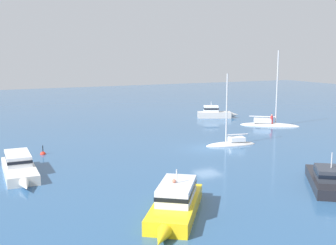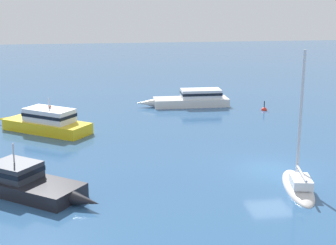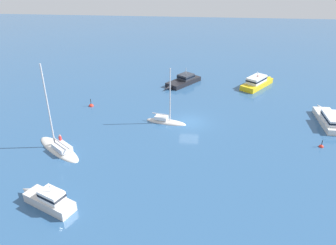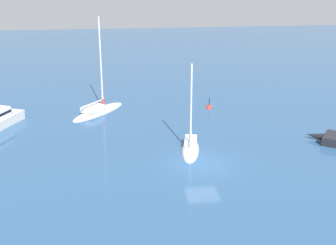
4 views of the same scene
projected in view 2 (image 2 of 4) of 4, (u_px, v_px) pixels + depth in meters
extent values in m
plane|color=#2D5684|center=(271.00, 169.00, 29.12)|extent=(160.00, 160.00, 0.00)
cube|color=yellow|center=(47.00, 126.00, 37.04)|extent=(6.84, 5.89, 0.81)
cone|color=yellow|center=(6.00, 120.00, 38.93)|extent=(1.84, 1.65, 0.81)
cube|color=silver|center=(49.00, 115.00, 36.68)|extent=(4.04, 3.67, 0.98)
cube|color=black|center=(49.00, 114.00, 36.67)|extent=(4.10, 3.72, 0.24)
cylinder|color=silver|center=(49.00, 103.00, 36.46)|extent=(0.08, 0.08, 0.80)
cylinder|color=red|center=(50.00, 115.00, 36.84)|extent=(0.32, 0.32, 0.97)
sphere|color=#CC745B|center=(50.00, 107.00, 36.68)|extent=(0.24, 0.24, 0.24)
cube|color=silver|center=(191.00, 102.00, 45.69)|extent=(6.84, 2.38, 0.72)
cone|color=silver|center=(145.00, 103.00, 45.19)|extent=(1.71, 0.76, 0.72)
cube|color=silver|center=(201.00, 93.00, 45.61)|extent=(3.66, 1.86, 0.80)
cube|color=black|center=(201.00, 93.00, 45.60)|extent=(3.70, 1.90, 0.24)
cube|color=black|center=(24.00, 186.00, 25.62)|extent=(6.57, 5.77, 0.71)
cone|color=black|center=(86.00, 201.00, 23.79)|extent=(1.70, 1.53, 0.71)
cube|color=#2D333D|center=(15.00, 170.00, 25.69)|extent=(3.03, 2.95, 0.81)
cube|color=black|center=(15.00, 170.00, 25.68)|extent=(3.08, 3.00, 0.24)
cylinder|color=silver|center=(14.00, 153.00, 25.46)|extent=(0.08, 0.08, 1.05)
ellipsoid|color=silver|center=(298.00, 188.00, 26.31)|extent=(2.43, 5.43, 0.75)
cube|color=white|center=(301.00, 182.00, 25.55)|extent=(1.27, 1.74, 0.45)
cylinder|color=silver|center=(301.00, 116.00, 25.87)|extent=(0.15, 0.15, 6.86)
cylinder|color=silver|center=(302.00, 173.00, 25.41)|extent=(0.60, 2.34, 0.12)
sphere|color=red|center=(264.00, 110.00, 44.00)|extent=(0.52, 0.52, 0.52)
cylinder|color=black|center=(264.00, 104.00, 43.86)|extent=(0.08, 0.08, 0.58)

